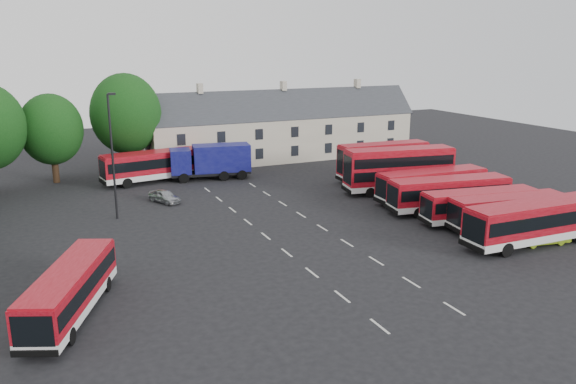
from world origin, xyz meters
The scene contains 16 objects.
ground centered at (0.00, 0.00, 0.00)m, with size 140.00×140.00×0.00m, color black.
lane_markings centered at (2.50, 2.00, 0.01)m, with size 5.15×33.80×0.01m.
terrace_houses centered at (14.00, 30.00, 3.86)m, with size 35.70×7.13×10.06m.
bus_row_a centered at (17.50, -8.03, 1.96)m, with size 11.60×2.94×3.26m.
bus_row_b centered at (18.43, -4.50, 1.69)m, with size 10.16×3.54×2.81m.
bus_row_c centered at (17.56, -2.30, 1.70)m, with size 10.23×3.85×2.82m.
bus_row_d centered at (17.38, 1.37, 1.87)m, with size 11.26×4.25×3.11m.
bus_row_e centered at (18.04, 4.62, 1.86)m, with size 11.03×3.02×3.09m.
bus_dd_south centered at (17.38, 9.00, 2.59)m, with size 11.34×4.32×4.54m.
bus_dd_north centered at (18.80, 13.97, 2.38)m, with size 10.32×2.97×4.18m.
bus_west centered at (-14.76, -5.90, 1.67)m, with size 5.92×9.92×2.78m.
bus_north centered at (-3.82, 23.87, 2.01)m, with size 12.10×4.36×3.35m.
box_truck centered at (1.94, 22.57, 2.14)m, with size 9.06×4.20×3.81m.
silver_car centered at (-5.04, 15.04, 0.62)m, with size 1.46×3.63×1.24m, color #A4A7AB.
lime_car centered at (18.18, -8.24, 0.69)m, with size 1.47×4.21×1.39m, color #93BC1C.
lamppost centered at (-9.88, 11.58, 5.72)m, with size 0.74×0.31×10.73m.
Camera 1 is at (-15.63, -36.58, 14.46)m, focal length 35.00 mm.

